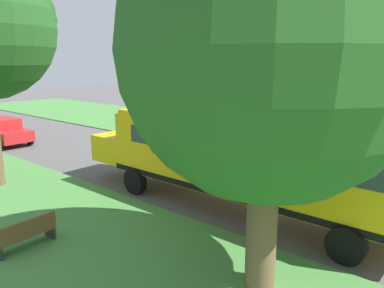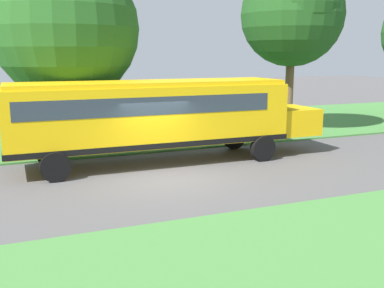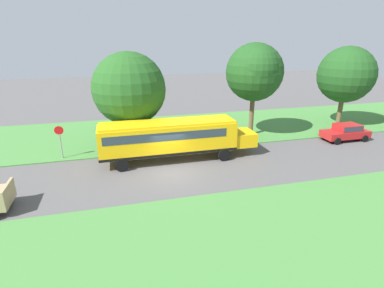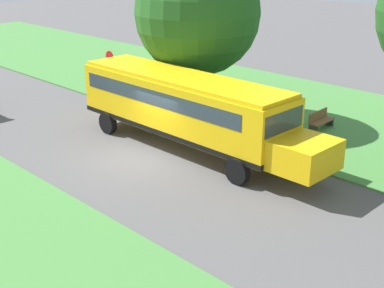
# 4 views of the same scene
# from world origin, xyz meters

# --- Properties ---
(ground_plane) EXTENTS (120.00, 120.00, 0.00)m
(ground_plane) POSITION_xyz_m (0.00, 0.00, 0.00)
(ground_plane) COLOR #565454
(grass_verge) EXTENTS (12.00, 80.00, 0.08)m
(grass_verge) POSITION_xyz_m (-10.00, 0.00, 0.04)
(grass_verge) COLOR #47843D
(grass_verge) RESTS_ON ground
(grass_far_side) EXTENTS (10.00, 80.00, 0.07)m
(grass_far_side) POSITION_xyz_m (9.00, 0.00, 0.04)
(grass_far_side) COLOR #47843D
(grass_far_side) RESTS_ON ground
(school_bus) EXTENTS (2.84, 12.42, 3.16)m
(school_bus) POSITION_xyz_m (-2.23, 0.51, 1.92)
(school_bus) COLOR yellow
(school_bus) RESTS_ON ground
(car_red_nearest) EXTENTS (2.02, 4.40, 1.56)m
(car_red_nearest) POSITION_xyz_m (-2.80, 17.31, 0.88)
(car_red_nearest) COLOR #B21E1E
(car_red_nearest) RESTS_ON ground
(oak_tree_beside_bus) EXTENTS (6.08, 6.08, 8.24)m
(oak_tree_beside_bus) POSITION_xyz_m (-5.72, -2.34, 5.13)
(oak_tree_beside_bus) COLOR brown
(oak_tree_beside_bus) RESTS_ON ground
(oak_tree_roadside_mid) EXTENTS (5.43, 5.36, 8.85)m
(oak_tree_roadside_mid) POSITION_xyz_m (-6.26, 9.24, 6.28)
(oak_tree_roadside_mid) COLOR brown
(oak_tree_roadside_mid) RESTS_ON ground
(oak_tree_far_end) EXTENTS (5.86, 5.86, 8.45)m
(oak_tree_far_end) POSITION_xyz_m (-7.46, 20.21, 5.53)
(oak_tree_far_end) COLOR brown
(oak_tree_far_end) RESTS_ON ground
(stop_sign) EXTENTS (0.08, 0.68, 2.74)m
(stop_sign) POSITION_xyz_m (-4.60, -7.99, 1.74)
(stop_sign) COLOR gray
(stop_sign) RESTS_ON ground
(park_bench) EXTENTS (1.62, 0.57, 0.92)m
(park_bench) POSITION_xyz_m (-8.31, 3.30, 0.47)
(park_bench) COLOR brown
(park_bench) RESTS_ON ground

